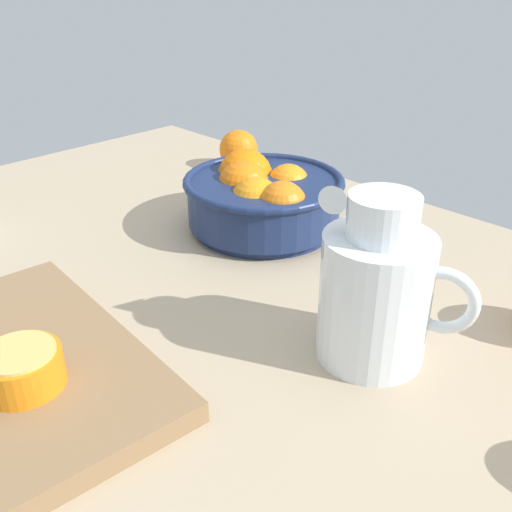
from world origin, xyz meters
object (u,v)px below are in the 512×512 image
(cutting_board, at_px, (30,363))
(loose_orange_0, at_px, (239,149))
(fruit_bowl, at_px, (262,197))
(juice_pitcher, at_px, (375,298))
(orange_half_0, at_px, (22,368))

(cutting_board, distance_m, loose_orange_0, 0.65)
(fruit_bowl, xyz_separation_m, juice_pitcher, (0.30, -0.14, 0.02))
(juice_pitcher, relative_size, cutting_board, 0.54)
(cutting_board, bearing_deg, fruit_bowl, 100.61)
(orange_half_0, bearing_deg, cutting_board, 152.23)
(juice_pitcher, distance_m, cutting_board, 0.35)
(orange_half_0, bearing_deg, loose_orange_0, 120.04)
(fruit_bowl, relative_size, cutting_board, 0.69)
(cutting_board, height_order, loose_orange_0, loose_orange_0)
(cutting_board, xyz_separation_m, loose_orange_0, (-0.30, 0.57, 0.03))
(juice_pitcher, xyz_separation_m, orange_half_0, (-0.18, -0.29, -0.03))
(cutting_board, bearing_deg, orange_half_0, -27.77)
(fruit_bowl, distance_m, loose_orange_0, 0.28)
(loose_orange_0, bearing_deg, orange_half_0, -59.96)
(juice_pitcher, height_order, loose_orange_0, juice_pitcher)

